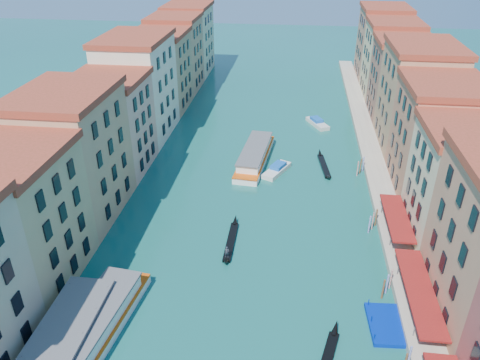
# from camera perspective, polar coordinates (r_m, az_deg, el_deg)

# --- Properties ---
(left_bank_palazzos) EXTENTS (12.80, 128.40, 21.00)m
(left_bank_palazzos) POSITION_cam_1_polar(r_m,az_deg,el_deg) (95.81, -13.41, 9.37)
(left_bank_palazzos) COLOR tan
(left_bank_palazzos) RESTS_ON ground
(right_bank_palazzos) EXTENTS (12.80, 128.40, 21.00)m
(right_bank_palazzos) POSITION_cam_1_polar(r_m,az_deg,el_deg) (93.40, 21.35, 7.68)
(right_bank_palazzos) COLOR #A7443E
(right_bank_palazzos) RESTS_ON ground
(quay) EXTENTS (4.00, 140.00, 1.00)m
(quay) POSITION_cam_1_polar(r_m,az_deg,el_deg) (95.21, 15.72, 2.93)
(quay) COLOR #A29482
(quay) RESTS_ON ground
(restaurant_awnings) EXTENTS (3.20, 44.55, 3.12)m
(restaurant_awnings) POSITION_cam_1_polar(r_m,az_deg,el_deg) (59.15, 21.15, -12.78)
(restaurant_awnings) COLOR maroon
(restaurant_awnings) RESTS_ON ground
(vaporetto_stop) EXTENTS (5.40, 16.40, 3.65)m
(vaporetto_stop) POSITION_cam_1_polar(r_m,az_deg,el_deg) (55.25, -20.60, -18.42)
(vaporetto_stop) COLOR #59595C
(vaporetto_stop) RESTS_ON ground
(mooring_poles_right) EXTENTS (1.44, 54.24, 3.20)m
(mooring_poles_right) POSITION_cam_1_polar(r_m,az_deg,el_deg) (63.82, 17.10, -10.48)
(mooring_poles_right) COLOR brown
(mooring_poles_right) RESTS_ON ground
(mooring_poles_left) EXTENTS (0.24, 8.24, 3.20)m
(mooring_poles_left) POSITION_cam_1_polar(r_m,az_deg,el_deg) (56.42, -22.95, -18.00)
(mooring_poles_left) COLOR brown
(mooring_poles_left) RESTS_ON ground
(vaporetto_near) EXTENTS (7.15, 21.43, 3.13)m
(vaporetto_near) POSITION_cam_1_polar(r_m,az_deg,el_deg) (55.83, -17.66, -17.22)
(vaporetto_near) COLOR white
(vaporetto_near) RESTS_ON ground
(vaporetto_far) EXTENTS (6.29, 20.01, 2.93)m
(vaporetto_far) POSITION_cam_1_polar(r_m,az_deg,el_deg) (89.90, 1.82, 3.06)
(vaporetto_far) COLOR white
(vaporetto_far) RESTS_ON ground
(gondola_fore) EXTENTS (1.13, 11.92, 2.38)m
(gondola_fore) POSITION_cam_1_polar(r_m,az_deg,el_deg) (67.64, -1.13, -7.42)
(gondola_fore) COLOR black
(gondola_fore) RESTS_ON ground
(gondola_far) EXTENTS (2.49, 12.07, 1.71)m
(gondola_far) POSITION_cam_1_polar(r_m,az_deg,el_deg) (89.64, 10.18, 1.82)
(gondola_far) COLOR black
(gondola_far) RESTS_ON ground
(motorboat_mid) EXTENTS (5.26, 7.69, 1.53)m
(motorboat_mid) POSITION_cam_1_polar(r_m,az_deg,el_deg) (86.38, 4.54, 1.31)
(motorboat_mid) COLOR silver
(motorboat_mid) RESTS_ON ground
(motorboat_far) EXTENTS (5.39, 7.68, 1.54)m
(motorboat_far) POSITION_cam_1_polar(r_m,az_deg,el_deg) (108.51, 9.40, 6.93)
(motorboat_far) COLOR beige
(motorboat_far) RESTS_ON ground
(blue_dock) EXTENTS (4.59, 6.57, 0.53)m
(blue_dock) POSITION_cam_1_polar(r_m,az_deg,el_deg) (58.22, 17.54, -16.46)
(blue_dock) COLOR #00209C
(blue_dock) RESTS_ON ground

